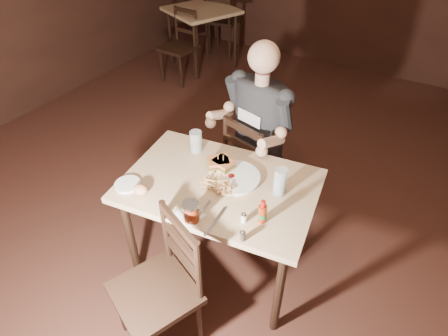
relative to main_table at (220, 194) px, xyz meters
The scene contains 24 objects.
room_shell 0.78m from the main_table, 91.64° to the left, with size 7.00×7.00×7.00m.
main_table is the anchor object (origin of this frame).
bg_table 3.45m from the main_table, 125.62° to the left, with size 1.05×1.05×0.77m.
chair_far 0.70m from the main_table, 95.92° to the left, with size 0.40×0.44×0.87m, color black, non-canonical shape.
chair_near 0.66m from the main_table, 92.81° to the right, with size 0.41×0.45×0.88m, color black, non-canonical shape.
bg_chair_far 3.91m from the main_table, 120.92° to the left, with size 0.45×0.50×0.98m, color black, non-canonical shape.
bg_chair_near 3.03m from the main_table, 131.71° to the left, with size 0.40×0.44×0.87m, color black, non-canonical shape.
diner 0.66m from the main_table, 97.46° to the left, with size 0.55×0.43×0.94m, color #2B2D30, non-canonical shape.
dinner_plate 0.13m from the main_table, 55.38° to the left, with size 0.30×0.30×0.02m, color white.
sandwich_left 0.20m from the main_table, 110.76° to the left, with size 0.12×0.10×0.10m, color #D5844C, non-canonical shape.
sandwich_right 0.21m from the main_table, 125.31° to the left, with size 0.13×0.11×0.11m, color #D5844C, non-canonical shape.
fries_pile 0.13m from the main_table, 64.12° to the right, with size 0.23×0.16×0.04m, color tan, non-canonical shape.
ketchup_dollop 0.14m from the main_table, 61.59° to the left, with size 0.04×0.04×0.01m, color maroon.
glass_left 0.39m from the main_table, 146.48° to the left, with size 0.08×0.08×0.14m, color silver.
glass_right 0.39m from the main_table, 17.79° to the left, with size 0.07×0.07×0.17m, color silver.
hot_sauce 0.41m from the main_table, 22.15° to the right, with size 0.04×0.04×0.14m, color maroon, non-canonical shape.
salt_shaker 0.35m from the main_table, 35.73° to the right, with size 0.03×0.03×0.06m, color white, non-canonical shape.
pepper_shaker 0.45m from the main_table, 43.31° to the right, with size 0.03×0.03×0.06m, color #38332D, non-canonical shape.
syrup_dispenser 0.35m from the main_table, 85.65° to the right, with size 0.09×0.09×0.11m, color maroon, non-canonical shape.
napkin 0.32m from the main_table, 90.93° to the right, with size 0.14×0.13×0.00m, color white.
knife 0.32m from the main_table, 62.63° to the right, with size 0.01×0.23×0.01m, color silver.
fork 0.27m from the main_table, 80.40° to the right, with size 0.01×0.18×0.01m, color silver.
side_plate 0.54m from the main_table, 146.70° to the right, with size 0.15×0.15×0.01m, color white.
bread_roll 0.47m from the main_table, 136.88° to the right, with size 0.09×0.07×0.05m, color tan.
Camera 1 is at (0.88, -1.70, 2.21)m, focal length 30.00 mm.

